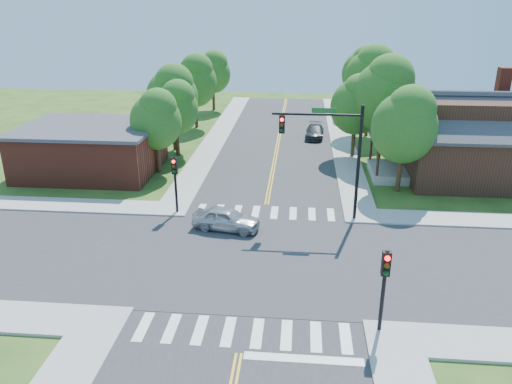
# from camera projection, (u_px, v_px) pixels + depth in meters

# --- Properties ---
(ground) EXTENTS (100.00, 100.00, 0.00)m
(ground) POSITION_uv_depth(u_px,v_px,m) (256.00, 260.00, 26.30)
(ground) COLOR #264716
(ground) RESTS_ON ground
(road_ns) EXTENTS (10.00, 90.00, 0.04)m
(road_ns) POSITION_uv_depth(u_px,v_px,m) (256.00, 260.00, 26.30)
(road_ns) COLOR #2D2D30
(road_ns) RESTS_ON ground
(road_ew) EXTENTS (90.00, 10.00, 0.04)m
(road_ew) POSITION_uv_depth(u_px,v_px,m) (256.00, 259.00, 26.29)
(road_ew) COLOR #2D2D30
(road_ew) RESTS_ON ground
(intersection_patch) EXTENTS (10.20, 10.20, 0.06)m
(intersection_patch) POSITION_uv_depth(u_px,v_px,m) (256.00, 260.00, 26.30)
(intersection_patch) COLOR #2D2D30
(intersection_patch) RESTS_ON ground
(sidewalk_ne) EXTENTS (40.00, 40.00, 0.14)m
(sidewalk_ne) POSITION_uv_depth(u_px,v_px,m) (472.00, 171.00, 39.61)
(sidewalk_ne) COLOR #9E9B93
(sidewalk_ne) RESTS_ON ground
(sidewalk_nw) EXTENTS (40.00, 40.00, 0.14)m
(sidewalk_nw) POSITION_uv_depth(u_px,v_px,m) (88.00, 160.00, 42.29)
(sidewalk_nw) COLOR #9E9B93
(sidewalk_nw) RESTS_ON ground
(crosswalk_north) EXTENTS (8.85, 2.00, 0.01)m
(crosswalk_north) POSITION_uv_depth(u_px,v_px,m) (265.00, 212.00, 32.04)
(crosswalk_north) COLOR white
(crosswalk_north) RESTS_ON ground
(crosswalk_south) EXTENTS (8.85, 2.00, 0.01)m
(crosswalk_south) POSITION_uv_depth(u_px,v_px,m) (243.00, 332.00, 20.53)
(crosswalk_south) COLOR white
(crosswalk_south) RESTS_ON ground
(centerline) EXTENTS (0.30, 90.00, 0.01)m
(centerline) POSITION_uv_depth(u_px,v_px,m) (256.00, 259.00, 26.29)
(centerline) COLOR yellow
(centerline) RESTS_ON ground
(stop_bar) EXTENTS (4.60, 0.45, 0.09)m
(stop_bar) POSITION_uv_depth(u_px,v_px,m) (304.00, 360.00, 19.04)
(stop_bar) COLOR white
(stop_bar) RESTS_ON ground
(signal_mast_ne) EXTENTS (5.30, 0.42, 7.20)m
(signal_mast_ne) POSITION_uv_depth(u_px,v_px,m) (331.00, 144.00, 29.39)
(signal_mast_ne) COLOR black
(signal_mast_ne) RESTS_ON ground
(signal_pole_se) EXTENTS (0.34, 0.42, 3.80)m
(signal_pole_se) POSITION_uv_depth(u_px,v_px,m) (385.00, 276.00, 19.64)
(signal_pole_se) COLOR black
(signal_pole_se) RESTS_ON ground
(signal_pole_nw) EXTENTS (0.34, 0.42, 3.80)m
(signal_pole_nw) POSITION_uv_depth(u_px,v_px,m) (175.00, 174.00, 30.98)
(signal_pole_nw) COLOR black
(signal_pole_nw) RESTS_ON ground
(house_ne) EXTENTS (13.05, 8.80, 7.11)m
(house_ne) POSITION_uv_depth(u_px,v_px,m) (476.00, 136.00, 37.02)
(house_ne) COLOR #351C12
(house_ne) RESTS_ON ground
(building_nw) EXTENTS (10.40, 8.40, 3.73)m
(building_nw) POSITION_uv_depth(u_px,v_px,m) (91.00, 148.00, 39.07)
(building_nw) COLOR maroon
(building_nw) RESTS_ON ground
(tree_e_a) EXTENTS (4.48, 4.26, 7.62)m
(tree_e_a) POSITION_uv_depth(u_px,v_px,m) (406.00, 123.00, 33.76)
(tree_e_a) COLOR #382314
(tree_e_a) RESTS_ON ground
(tree_e_b) EXTENTS (5.24, 4.98, 8.91)m
(tree_e_b) POSITION_uv_depth(u_px,v_px,m) (386.00, 92.00, 40.04)
(tree_e_b) COLOR #382314
(tree_e_b) RESTS_ON ground
(tree_e_c) EXTENTS (5.26, 5.00, 8.94)m
(tree_e_c) POSITION_uv_depth(u_px,v_px,m) (372.00, 76.00, 47.93)
(tree_e_c) COLOR #382314
(tree_e_c) RESTS_ON ground
(tree_e_d) EXTENTS (4.78, 4.54, 8.12)m
(tree_e_d) POSITION_uv_depth(u_px,v_px,m) (364.00, 70.00, 55.77)
(tree_e_d) COLOR #382314
(tree_e_d) RESTS_ON ground
(tree_w_a) EXTENTS (3.93, 3.74, 6.69)m
(tree_w_a) POSITION_uv_depth(u_px,v_px,m) (156.00, 118.00, 37.92)
(tree_w_a) COLOR #382314
(tree_w_a) RESTS_ON ground
(tree_w_b) EXTENTS (4.56, 4.33, 7.75)m
(tree_w_b) POSITION_uv_depth(u_px,v_px,m) (173.00, 94.00, 43.52)
(tree_w_b) COLOR #382314
(tree_w_b) RESTS_ON ground
(tree_w_c) EXTENTS (4.57, 4.34, 7.77)m
(tree_w_c) POSITION_uv_depth(u_px,v_px,m) (195.00, 79.00, 51.37)
(tree_w_c) COLOR #382314
(tree_w_c) RESTS_ON ground
(tree_w_d) EXTENTS (4.26, 4.04, 7.24)m
(tree_w_d) POSITION_uv_depth(u_px,v_px,m) (213.00, 71.00, 59.75)
(tree_w_d) COLOR #382314
(tree_w_d) RESTS_ON ground
(tree_house) EXTENTS (4.24, 4.03, 7.21)m
(tree_house) POSITION_uv_depth(u_px,v_px,m) (357.00, 103.00, 41.49)
(tree_house) COLOR #382314
(tree_house) RESTS_ON ground
(tree_bldg) EXTENTS (3.91, 3.72, 6.65)m
(tree_bldg) POSITION_uv_depth(u_px,v_px,m) (176.00, 106.00, 42.19)
(tree_bldg) COLOR #382314
(tree_bldg) RESTS_ON ground
(car_silver) EXTENTS (3.04, 4.57, 1.36)m
(car_silver) POSITION_uv_depth(u_px,v_px,m) (226.00, 219.00, 29.48)
(car_silver) COLOR silver
(car_silver) RESTS_ON ground
(car_dgrey) EXTENTS (2.27, 4.43, 1.22)m
(car_dgrey) POSITION_uv_depth(u_px,v_px,m) (315.00, 132.00, 48.98)
(car_dgrey) COLOR #2E3034
(car_dgrey) RESTS_ON ground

